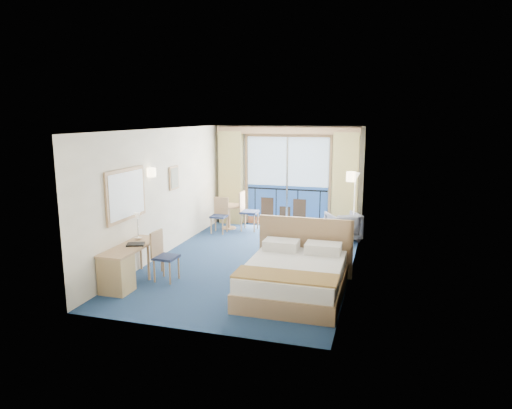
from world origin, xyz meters
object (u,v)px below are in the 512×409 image
nightstand (339,261)px  armchair (343,226)px  bed (295,276)px  table_chair_a (246,209)px  desk_chair (162,253)px  desk (120,269)px  table_chair_b (220,213)px  floor_lamp (355,189)px  round_table (229,211)px

nightstand → armchair: bearing=93.8°
bed → table_chair_a: 4.47m
desk_chair → desk: bearing=147.3°
bed → table_chair_a: (-2.09, 3.94, 0.26)m
bed → table_chair_b: 4.44m
floor_lamp → table_chair_a: floor_lamp is taller
desk_chair → table_chair_a: size_ratio=0.91×
floor_lamp → table_chair_a: bearing=175.7°
desk → round_table: size_ratio=2.08×
table_chair_a → round_table: bearing=86.0°
armchair → floor_lamp: floor_lamp is taller
table_chair_b → armchair: bearing=2.2°
desk_chair → armchair: bearing=-34.8°
table_chair_a → nightstand: bearing=-136.5°
armchair → floor_lamp: size_ratio=0.45×
nightstand → table_chair_b: bearing=144.6°
desk → nightstand: bearing=28.2°
armchair → table_chair_a: size_ratio=0.73×
desk_chair → table_chair_b: size_ratio=1.02×
armchair → table_chair_a: (-2.54, 0.27, 0.24)m
armchair → table_chair_b: table_chair_b is taller
floor_lamp → round_table: 3.36m
bed → table_chair_b: bearing=127.0°
floor_lamp → desk_chair: size_ratio=1.78×
bed → armchair: bed is taller
nightstand → armchair: (-0.16, 2.46, 0.08)m
desk → round_table: (0.33, 4.65, 0.10)m
armchair → round_table: size_ratio=1.05×
nightstand → desk: size_ratio=0.35×
desk → desk_chair: size_ratio=1.60×
table_chair_b → table_chair_a: bearing=34.2°
desk → table_chair_a: (0.82, 4.62, 0.19)m
nightstand → desk_chair: 3.31m
desk_chair → round_table: bearing=5.2°
bed → round_table: size_ratio=2.98×
nightstand → table_chair_b: table_chair_b is taller
floor_lamp → bed: bearing=-100.4°
floor_lamp → desk_chair: 4.95m
bed → table_chair_a: size_ratio=2.07×
table_chair_a → table_chair_b: table_chair_a is taller
round_table → bed: bearing=-56.9°
table_chair_a → bed: bearing=-153.3°
bed → nightstand: bed is taller
nightstand → armchair: 2.47m
armchair → desk: size_ratio=0.50×
nightstand → table_chair_a: (-2.70, 2.73, 0.32)m
armchair → desk: (-3.36, -4.35, 0.04)m
table_chair_b → nightstand: bearing=-35.5°
table_chair_a → desk_chair: bearing=173.7°
nightstand → armchair: size_ratio=0.69×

